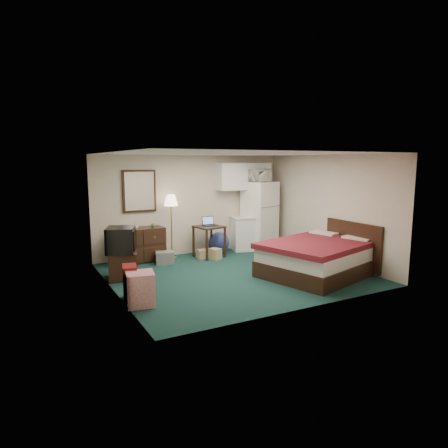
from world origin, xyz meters
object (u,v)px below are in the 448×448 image
desk (209,242)px  bed (318,259)px  suitcase (130,283)px  kitchen_counter (247,234)px  floor_lamp (171,227)px  dresser (139,245)px  fridge (259,215)px  tv_stand (123,265)px

desk → bed: size_ratio=0.36×
suitcase → kitchen_counter: bearing=45.6°
floor_lamp → dresser: bearing=178.4°
kitchen_counter → fridge: fridge is taller
desk → bed: 2.81m
desk → kitchen_counter: (1.26, 0.27, 0.04)m
kitchen_counter → fridge: 0.60m
desk → kitchen_counter: 1.29m
floor_lamp → suitcase: size_ratio=2.59×
desk → fridge: bearing=-2.2°
floor_lamp → tv_stand: bearing=-142.1°
desk → suitcase: size_ratio=1.29×
bed → tv_stand: (-3.63, 1.66, -0.07)m
bed → suitcase: bearing=159.5°
dresser → kitchen_counter: kitchen_counter is taller
fridge → suitcase: 4.86m
tv_stand → suitcase: (-0.20, -1.31, 0.03)m
kitchen_counter → fridge: (0.37, -0.03, 0.47)m
suitcase → desk: bearing=53.3°
dresser → floor_lamp: bearing=-6.0°
fridge → tv_stand: 4.17m
bed → kitchen_counter: bearing=75.2°
floor_lamp → tv_stand: floor_lamp is taller
floor_lamp → kitchen_counter: 2.15m
floor_lamp → fridge: bearing=-1.8°
kitchen_counter → dresser: bearing=-167.4°
fridge → kitchen_counter: bearing=161.0°
fridge → suitcase: fridge is taller
floor_lamp → kitchen_counter: floor_lamp is taller
floor_lamp → fridge: 2.49m
fridge → bed: bearing=-111.7°
bed → tv_stand: 3.99m
dresser → fridge: (3.31, -0.10, 0.50)m
dresser → bed: 4.10m
floor_lamp → kitchen_counter: bearing=-1.3°
desk → dresser: bearing=157.7°
bed → suitcase: (-3.83, 0.35, -0.05)m
floor_lamp → desk: size_ratio=2.00×
bed → desk: bearing=101.9°
fridge → tv_stand: (-3.98, -1.08, -0.63)m
dresser → bed: bearing=-48.2°
kitchen_counter → suitcase: kitchen_counter is taller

